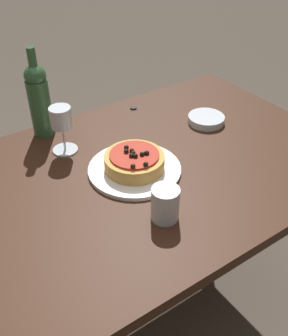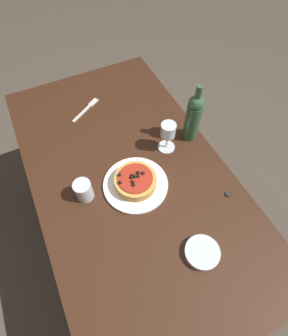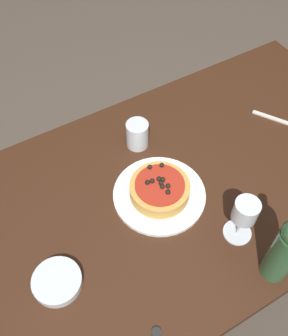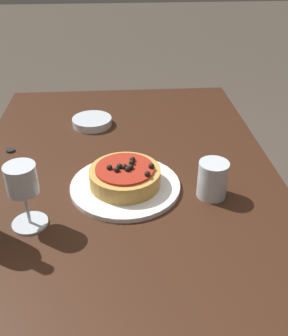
% 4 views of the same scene
% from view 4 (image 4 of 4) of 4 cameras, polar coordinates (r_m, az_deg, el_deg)
% --- Properties ---
extents(dining_table, '(1.46, 0.80, 0.74)m').
position_cam_4_polar(dining_table, '(0.97, -2.45, -9.76)').
color(dining_table, '#381E11').
rests_on(dining_table, ground_plane).
extents(dinner_plate, '(0.27, 0.27, 0.01)m').
position_cam_4_polar(dinner_plate, '(0.96, -2.46, -2.62)').
color(dinner_plate, white).
rests_on(dinner_plate, dining_table).
extents(pizza, '(0.17, 0.17, 0.06)m').
position_cam_4_polar(pizza, '(0.95, -2.49, -1.16)').
color(pizza, gold).
rests_on(pizza, dinner_plate).
extents(wine_glass, '(0.08, 0.08, 0.15)m').
position_cam_4_polar(wine_glass, '(0.83, -17.24, -2.27)').
color(wine_glass, silver).
rests_on(wine_glass, dining_table).
extents(water_cup, '(0.07, 0.07, 0.09)m').
position_cam_4_polar(water_cup, '(0.93, 9.92, -1.64)').
color(water_cup, silver).
rests_on(water_cup, dining_table).
extents(side_bowl, '(0.13, 0.13, 0.02)m').
position_cam_4_polar(side_bowl, '(1.27, -7.54, 6.68)').
color(side_bowl, silver).
rests_on(side_bowl, dining_table).
extents(bottle_cap, '(0.02, 0.02, 0.01)m').
position_cam_4_polar(bottle_cap, '(1.18, -18.81, 2.44)').
color(bottle_cap, black).
rests_on(bottle_cap, dining_table).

